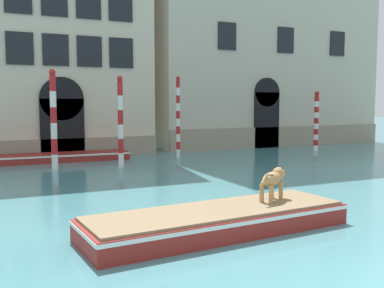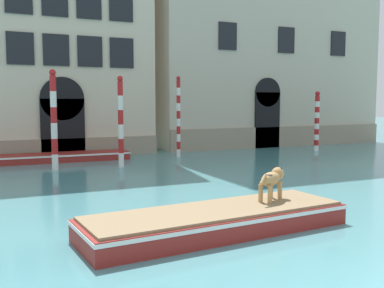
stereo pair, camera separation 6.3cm
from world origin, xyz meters
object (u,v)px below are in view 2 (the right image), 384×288
(boat_foreground, at_px, (217,220))
(mooring_pole_1, at_px, (317,121))
(dog_on_deck, at_px, (272,179))
(mooring_pole_2, at_px, (54,119))
(mooring_pole_3, at_px, (121,121))
(boat_moored_near_palazzo, at_px, (63,157))
(mooring_pole_0, at_px, (178,116))

(boat_foreground, xyz_separation_m, mooring_pole_1, (12.84, 11.95, 1.47))
(dog_on_deck, distance_m, mooring_pole_2, 11.22)
(dog_on_deck, relative_size, mooring_pole_2, 0.24)
(boat_foreground, bearing_deg, mooring_pole_1, 38.59)
(boat_foreground, height_order, mooring_pole_3, mooring_pole_3)
(boat_moored_near_palazzo, xyz_separation_m, mooring_pole_3, (2.00, -3.13, 1.80))
(mooring_pole_3, bearing_deg, dog_on_deck, -85.21)
(boat_moored_near_palazzo, height_order, mooring_pole_1, mooring_pole_1)
(mooring_pole_1, relative_size, mooring_pole_2, 0.82)
(mooring_pole_1, bearing_deg, dog_on_deck, -133.79)
(boat_foreground, xyz_separation_m, boat_moored_near_palazzo, (-1.23, 13.52, -0.07))
(dog_on_deck, xyz_separation_m, boat_moored_near_palazzo, (-2.85, 13.27, -0.82))
(mooring_pole_1, height_order, mooring_pole_2, mooring_pole_2)
(mooring_pole_1, distance_m, mooring_pole_3, 12.17)
(boat_foreground, bearing_deg, mooring_pole_3, 81.38)
(dog_on_deck, bearing_deg, boat_foreground, 156.52)
(mooring_pole_1, bearing_deg, boat_moored_near_palazzo, 173.65)
(mooring_pole_0, relative_size, mooring_pole_2, 0.99)
(mooring_pole_1, xyz_separation_m, mooring_pole_2, (-14.80, -1.13, 0.37))
(mooring_pole_1, bearing_deg, mooring_pole_3, -172.59)
(mooring_pole_2, bearing_deg, mooring_pole_1, 4.38)
(dog_on_deck, relative_size, mooring_pole_3, 0.26)
(boat_moored_near_palazzo, relative_size, mooring_pole_3, 1.59)
(dog_on_deck, bearing_deg, mooring_pole_0, 44.94)
(dog_on_deck, xyz_separation_m, mooring_pole_1, (11.22, 11.71, 0.72))
(mooring_pole_1, bearing_deg, mooring_pole_2, -175.62)
(mooring_pole_0, xyz_separation_m, mooring_pole_2, (-6.45, -1.92, 0.03))
(boat_moored_near_palazzo, bearing_deg, mooring_pole_1, -5.66)
(mooring_pole_0, relative_size, mooring_pole_3, 1.05)
(boat_foreground, relative_size, boat_moored_near_palazzo, 0.98)
(boat_foreground, height_order, dog_on_deck, dog_on_deck)
(mooring_pole_2, height_order, mooring_pole_3, mooring_pole_2)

